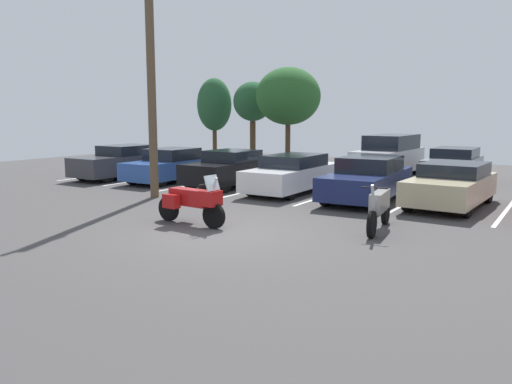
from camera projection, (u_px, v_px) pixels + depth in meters
The scene contains 16 objects.
ground at pixel (215, 235), 12.56m from camera, with size 44.00×44.00×0.10m, color #423F3F.
motorcycle_touring at pixel (192, 201), 13.39m from camera, with size 2.28×0.92×1.36m.
motorcycle_second at pixel (379, 207), 12.74m from camera, with size 0.62×2.33×1.28m.
parking_stripes at pixel (290, 192), 19.01m from camera, with size 20.27×4.94×0.01m.
car_charcoal at pixel (123, 162), 23.29m from camera, with size 1.83×4.78×1.46m.
car_blue at pixel (171, 166), 21.91m from camera, with size 1.81×4.34×1.41m.
car_black at pixel (231, 169), 20.48m from camera, with size 1.97×4.38×1.43m.
car_white at pixel (293, 174), 19.09m from camera, with size 1.83×4.92×1.37m.
car_navy at pixel (368, 179), 17.25m from camera, with size 2.10×4.93×1.45m.
car_champagne at pixel (451, 185), 16.04m from camera, with size 2.10×4.40×1.35m.
car_far_silver at pixel (389, 156), 23.73m from camera, with size 2.03×4.95×1.90m.
car_far_grey at pixel (453, 165), 22.06m from camera, with size 1.82×4.22×1.41m.
utility_pole at pixel (151, 55), 17.19m from camera, with size 0.45×1.79×9.37m.
tree_left at pixel (253, 102), 33.92m from camera, with size 2.56×2.56×4.93m.
tree_rear at pixel (214, 105), 36.11m from camera, with size 2.41×2.41×5.30m.
tree_center_left at pixel (288, 96), 30.59m from camera, with size 3.84×3.84×5.58m.
Camera 1 is at (7.35, -9.86, 2.90)m, focal length 36.24 mm.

